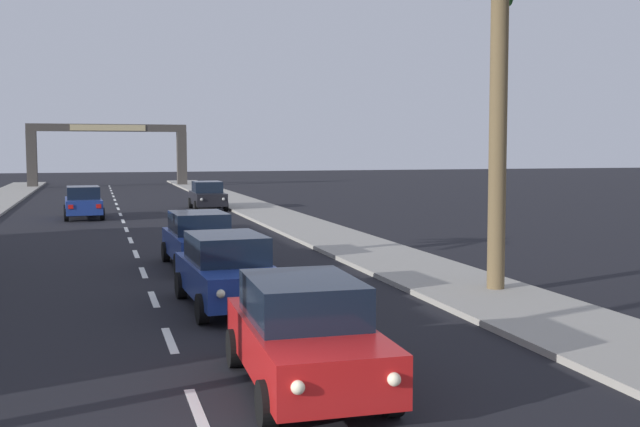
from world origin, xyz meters
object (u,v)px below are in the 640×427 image
(traffic_signal_mast, at_px, (471,13))
(town_gateway_arch, at_px, (109,146))
(sedan_oncoming_far, at_px, (83,202))
(palm_right_second, at_px, (498,65))
(sedan_third_in_queue, at_px, (228,270))
(sedan_lead_at_stop_bar, at_px, (304,333))
(sedan_fifth_in_queue, at_px, (199,239))
(sedan_parked_nearest_kerb, at_px, (208,195))

(traffic_signal_mast, bearing_deg, town_gateway_arch, 92.55)
(sedan_oncoming_far, height_order, town_gateway_arch, town_gateway_arch)
(palm_right_second, bearing_deg, sedan_third_in_queue, 176.98)
(sedan_lead_at_stop_bar, height_order, sedan_third_in_queue, same)
(traffic_signal_mast, height_order, sedan_oncoming_far, traffic_signal_mast)
(palm_right_second, xyz_separation_m, town_gateway_arch, (-8.25, 57.32, -1.79))
(sedan_oncoming_far, relative_size, town_gateway_arch, 0.31)
(sedan_fifth_in_queue, relative_size, town_gateway_arch, 0.31)
(sedan_third_in_queue, xyz_separation_m, town_gateway_arch, (-1.57, 56.97, 3.04))
(traffic_signal_mast, distance_m, sedan_fifth_in_queue, 15.72)
(traffic_signal_mast, height_order, sedan_fifth_in_queue, traffic_signal_mast)
(sedan_third_in_queue, bearing_deg, town_gateway_arch, 91.58)
(sedan_third_in_queue, relative_size, sedan_parked_nearest_kerb, 1.01)
(sedan_lead_at_stop_bar, relative_size, sedan_parked_nearest_kerb, 1.01)
(traffic_signal_mast, bearing_deg, sedan_third_in_queue, 98.67)
(sedan_lead_at_stop_bar, bearing_deg, sedan_oncoming_far, 96.86)
(sedan_fifth_in_queue, xyz_separation_m, town_gateway_arch, (-1.75, 50.83, 3.04))
(sedan_fifth_in_queue, height_order, sedan_oncoming_far, same)
(town_gateway_arch, bearing_deg, sedan_parked_nearest_kerb, -80.14)
(town_gateway_arch, bearing_deg, sedan_oncoming_far, -93.30)
(traffic_signal_mast, height_order, palm_right_second, palm_right_second)
(palm_right_second, height_order, town_gateway_arch, palm_right_second)
(sedan_third_in_queue, relative_size, sedan_oncoming_far, 1.00)
(sedan_parked_nearest_kerb, bearing_deg, town_gateway_arch, 99.86)
(sedan_lead_at_stop_bar, relative_size, sedan_oncoming_far, 1.00)
(sedan_oncoming_far, height_order, palm_right_second, palm_right_second)
(sedan_fifth_in_queue, distance_m, town_gateway_arch, 50.96)
(sedan_parked_nearest_kerb, bearing_deg, traffic_signal_mast, -93.39)
(town_gateway_arch, bearing_deg, sedan_third_in_queue, -88.42)
(town_gateway_arch, bearing_deg, sedan_fifth_in_queue, -88.03)
(sedan_fifth_in_queue, xyz_separation_m, palm_right_second, (6.50, -6.49, 4.83))
(town_gateway_arch, bearing_deg, sedan_lead_at_stop_bar, -88.46)
(sedan_third_in_queue, relative_size, town_gateway_arch, 0.31)
(sedan_lead_at_stop_bar, distance_m, sedan_oncoming_far, 30.20)
(sedan_fifth_in_queue, bearing_deg, sedan_lead_at_stop_bar, -90.26)
(sedan_fifth_in_queue, distance_m, palm_right_second, 10.37)
(sedan_lead_at_stop_bar, distance_m, sedan_fifth_in_queue, 12.27)
(sedan_third_in_queue, bearing_deg, traffic_signal_mast, -81.33)
(sedan_third_in_queue, xyz_separation_m, sedan_parked_nearest_kerb, (3.53, 27.63, 0.00))
(traffic_signal_mast, height_order, sedan_third_in_queue, traffic_signal_mast)
(sedan_third_in_queue, distance_m, palm_right_second, 8.24)
(sedan_oncoming_far, distance_m, sedan_parked_nearest_kerb, 7.97)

